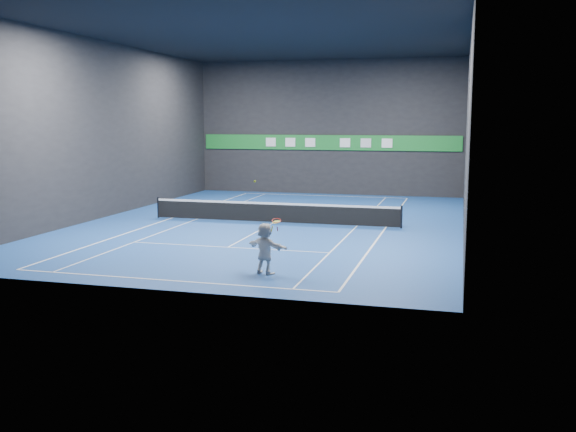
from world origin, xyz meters
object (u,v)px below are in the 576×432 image
(tennis_racket, at_px, (276,222))
(tennis_ball, at_px, (255,181))
(player, at_px, (265,248))
(tennis_net, at_px, (274,212))

(tennis_racket, bearing_deg, tennis_ball, -172.85)
(player, relative_size, tennis_ball, 23.35)
(tennis_ball, height_order, tennis_net, tennis_ball)
(tennis_net, relative_size, tennis_racket, 25.31)
(tennis_ball, distance_m, tennis_net, 10.84)
(player, relative_size, tennis_racket, 3.41)
(tennis_ball, bearing_deg, player, 6.79)
(player, distance_m, tennis_net, 10.59)
(player, relative_size, tennis_net, 0.13)
(player, height_order, tennis_racket, tennis_racket)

